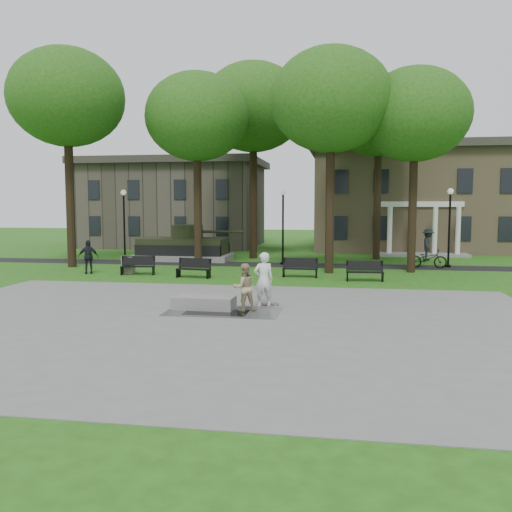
{
  "coord_description": "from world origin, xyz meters",
  "views": [
    {
      "loc": [
        4.27,
        -21.46,
        3.76
      ],
      "look_at": [
        0.29,
        3.04,
        1.4
      ],
      "focal_mm": 38.0,
      "sensor_mm": 36.0,
      "label": 1
    }
  ],
  "objects_px": {
    "cyclist": "(428,252)",
    "park_bench_0": "(138,265)",
    "skateboarder": "(264,280)",
    "friend_watching": "(244,287)",
    "trash_bin": "(128,265)",
    "concrete_block": "(204,303)"
  },
  "relations": [
    {
      "from": "concrete_block",
      "to": "trash_bin",
      "type": "relative_size",
      "value": 2.29
    },
    {
      "from": "park_bench_0",
      "to": "friend_watching",
      "type": "bearing_deg",
      "value": -59.4
    },
    {
      "from": "friend_watching",
      "to": "trash_bin",
      "type": "height_order",
      "value": "friend_watching"
    },
    {
      "from": "concrete_block",
      "to": "friend_watching",
      "type": "bearing_deg",
      "value": -7.29
    },
    {
      "from": "concrete_block",
      "to": "cyclist",
      "type": "distance_m",
      "value": 17.58
    },
    {
      "from": "park_bench_0",
      "to": "trash_bin",
      "type": "height_order",
      "value": "park_bench_0"
    },
    {
      "from": "friend_watching",
      "to": "park_bench_0",
      "type": "height_order",
      "value": "friend_watching"
    },
    {
      "from": "skateboarder",
      "to": "trash_bin",
      "type": "height_order",
      "value": "skateboarder"
    },
    {
      "from": "friend_watching",
      "to": "park_bench_0",
      "type": "xyz_separation_m",
      "value": [
        -7.48,
        9.07,
        -0.34
      ]
    },
    {
      "from": "skateboarder",
      "to": "concrete_block",
      "type": "bearing_deg",
      "value": -3.66
    },
    {
      "from": "cyclist",
      "to": "park_bench_0",
      "type": "xyz_separation_m",
      "value": [
        -15.85,
        -5.65,
        -0.44
      ]
    },
    {
      "from": "concrete_block",
      "to": "park_bench_0",
      "type": "distance_m",
      "value": 10.7
    },
    {
      "from": "skateboarder",
      "to": "park_bench_0",
      "type": "xyz_separation_m",
      "value": [
        -8.03,
        8.14,
        -0.5
      ]
    },
    {
      "from": "skateboarder",
      "to": "park_bench_0",
      "type": "height_order",
      "value": "skateboarder"
    },
    {
      "from": "trash_bin",
      "to": "concrete_block",
      "type": "bearing_deg",
      "value": -54.12
    },
    {
      "from": "skateboarder",
      "to": "trash_bin",
      "type": "relative_size",
      "value": 2.1
    },
    {
      "from": "concrete_block",
      "to": "trash_bin",
      "type": "height_order",
      "value": "trash_bin"
    },
    {
      "from": "concrete_block",
      "to": "trash_bin",
      "type": "xyz_separation_m",
      "value": [
        -6.69,
        9.25,
        0.24
      ]
    },
    {
      "from": "cyclist",
      "to": "concrete_block",
      "type": "bearing_deg",
      "value": 150.84
    },
    {
      "from": "concrete_block",
      "to": "friend_watching",
      "type": "height_order",
      "value": "friend_watching"
    },
    {
      "from": "friend_watching",
      "to": "trash_bin",
      "type": "relative_size",
      "value": 1.76
    },
    {
      "from": "park_bench_0",
      "to": "trash_bin",
      "type": "xyz_separation_m",
      "value": [
        -0.72,
        0.38,
        -0.04
      ]
    }
  ]
}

